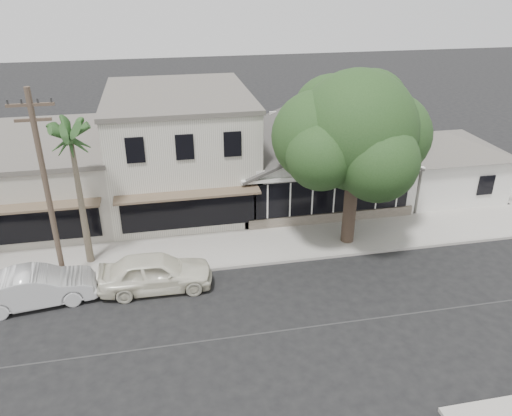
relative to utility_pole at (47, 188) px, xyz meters
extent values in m
plane|color=black|center=(9.00, -5.20, -4.79)|extent=(140.00, 140.00, 0.00)
cube|color=#9E9991|center=(1.00, 1.55, -4.71)|extent=(90.00, 3.50, 0.15)
cube|color=white|center=(14.00, 7.30, -3.29)|extent=(10.00, 8.00, 3.00)
cube|color=black|center=(14.00, 3.24, -3.04)|extent=(8.80, 0.10, 2.00)
cube|color=#60564C|center=(14.00, 3.25, -4.44)|extent=(9.60, 0.18, 0.70)
cube|color=white|center=(22.20, 6.30, -3.29)|extent=(6.00, 6.00, 3.00)
cube|color=silver|center=(6.00, 8.30, -1.54)|extent=(8.00, 10.00, 6.50)
cube|color=#B2ADA0|center=(-3.00, 8.30, -2.69)|extent=(10.00, 10.00, 4.20)
cylinder|color=brown|center=(0.00, 0.00, -0.29)|extent=(0.24, 0.24, 9.00)
cube|color=brown|center=(0.00, 0.00, 3.51)|extent=(1.80, 0.12, 0.12)
cube|color=brown|center=(0.00, 0.00, 2.91)|extent=(1.40, 0.12, 0.12)
imported|color=white|center=(4.13, -1.21, -3.93)|extent=(5.06, 2.12, 1.71)
imported|color=silver|center=(-0.87, -1.31, -3.99)|extent=(5.03, 2.32, 1.60)
cylinder|color=#4C3B2E|center=(14.05, 1.04, -3.00)|extent=(0.67, 0.67, 3.57)
sphere|color=#1F3C18|center=(14.05, 1.04, 1.34)|extent=(5.80, 5.80, 5.80)
sphere|color=#1F3C18|center=(16.06, 1.71, 0.79)|extent=(4.24, 4.24, 4.24)
sphere|color=#1F3C18|center=(12.27, 1.49, 1.01)|extent=(4.46, 4.46, 4.46)
sphere|color=#1F3C18|center=(14.50, -0.63, 0.34)|extent=(3.79, 3.79, 3.79)
sphere|color=#1F3C18|center=(13.39, 2.82, 1.68)|extent=(4.01, 4.01, 4.01)
sphere|color=#1F3C18|center=(15.39, 2.60, 2.12)|extent=(3.57, 3.57, 3.57)
sphere|color=#1F3C18|center=(12.05, 0.15, 0.56)|extent=(3.34, 3.34, 3.34)
cone|color=#726651|center=(1.00, 1.58, -1.64)|extent=(0.37, 0.37, 6.29)
camera|label=1|loc=(4.83, -20.53, 8.26)|focal=35.00mm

